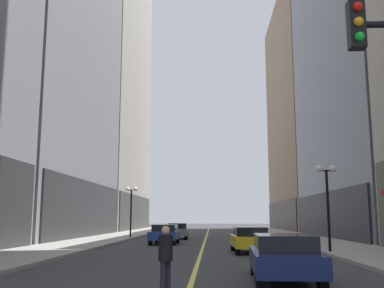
% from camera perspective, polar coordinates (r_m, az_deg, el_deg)
% --- Properties ---
extents(ground_plane, '(200.00, 200.00, 0.00)m').
position_cam_1_polar(ground_plane, '(40.63, 1.77, -11.89)').
color(ground_plane, '#38383A').
extents(sidewalk_left, '(4.50, 78.00, 0.15)m').
position_cam_1_polar(sidewalk_left, '(41.58, -9.92, -11.60)').
color(sidewalk_left, '#9E9991').
rests_on(sidewalk_left, ground).
extents(sidewalk_right, '(4.50, 78.00, 0.15)m').
position_cam_1_polar(sidewalk_right, '(41.34, 13.52, -11.50)').
color(sidewalk_right, '#9E9991').
rests_on(sidewalk_right, ground).
extents(lane_centre_stripe, '(0.16, 70.00, 0.01)m').
position_cam_1_polar(lane_centre_stripe, '(40.63, 1.77, -11.89)').
color(lane_centre_stripe, '#E5D64C').
rests_on(lane_centre_stripe, ground).
extents(building_right_mid, '(10.57, 24.00, 33.14)m').
position_cam_1_polar(building_right_mid, '(45.29, 22.25, 10.29)').
color(building_right_mid, slate).
rests_on(building_right_mid, ground).
extents(building_right_far, '(10.19, 26.00, 34.38)m').
position_cam_1_polar(building_right_far, '(68.98, 15.01, 3.78)').
color(building_right_far, gray).
rests_on(building_right_far, ground).
extents(car_navy, '(1.96, 4.61, 1.32)m').
position_cam_1_polar(car_navy, '(13.30, 11.58, -13.79)').
color(car_navy, '#141E4C').
rests_on(car_navy, ground).
extents(car_yellow, '(1.88, 4.09, 1.32)m').
position_cam_1_polar(car_yellow, '(23.75, 7.34, -11.88)').
color(car_yellow, yellow).
rests_on(car_yellow, ground).
extents(car_blue, '(1.88, 4.15, 1.32)m').
position_cam_1_polar(car_blue, '(31.68, -3.48, -11.29)').
color(car_blue, navy).
rests_on(car_blue, ground).
extents(car_grey, '(1.87, 4.43, 1.32)m').
position_cam_1_polar(car_grey, '(39.18, -1.84, -10.94)').
color(car_grey, slate).
rests_on(car_grey, ground).
extents(pedestrian_in_black_coat, '(0.48, 0.48, 1.59)m').
position_cam_1_polar(pedestrian_in_black_coat, '(10.94, -3.39, -13.89)').
color(pedestrian_in_black_coat, black).
rests_on(pedestrian_in_black_coat, ground).
extents(street_lamp_left_far, '(1.06, 0.36, 4.43)m').
position_cam_1_polar(street_lamp_left_far, '(39.27, -7.75, -7.15)').
color(street_lamp_left_far, black).
rests_on(street_lamp_left_far, ground).
extents(street_lamp_right_mid, '(1.06, 0.36, 4.43)m').
position_cam_1_polar(street_lamp_right_mid, '(23.70, 16.82, -5.42)').
color(street_lamp_right_mid, black).
rests_on(street_lamp_right_mid, ground).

